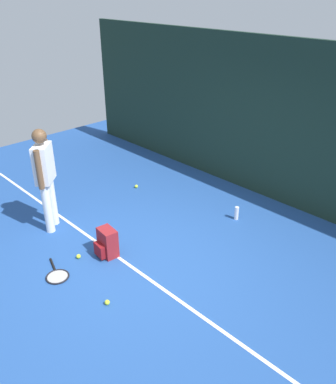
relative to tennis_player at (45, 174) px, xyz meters
name	(u,v)px	position (x,y,z in m)	size (l,w,h in m)	color
ground_plane	(148,262)	(1.81, 0.52, -0.97)	(12.00, 12.00, 0.00)	#234C93
back_fence	(274,123)	(1.81, 3.52, 0.46)	(10.00, 0.10, 2.86)	#192D23
court_line	(135,269)	(1.81, 0.26, -0.96)	(9.00, 0.05, 0.00)	white
tennis_player	(45,174)	(0.00, 0.00, 0.00)	(0.44, 0.44, 1.70)	white
tennis_racket	(57,275)	(1.17, -0.61, -0.95)	(0.64, 0.41, 0.03)	black
backpack	(107,243)	(1.26, 0.19, -0.76)	(0.32, 0.31, 0.44)	maroon
tennis_ball_near_player	(78,256)	(1.03, -0.17, -0.93)	(0.07, 0.07, 0.07)	#CCE033
tennis_ball_by_fence	(107,302)	(2.10, -0.44, -0.93)	(0.07, 0.07, 0.07)	#CCE033
tennis_ball_mid_court	(136,186)	(-0.14, 1.93, -0.93)	(0.07, 0.07, 0.07)	#CCE033
water_bottle	(237,213)	(1.96, 2.39, -0.85)	(0.07, 0.07, 0.24)	white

